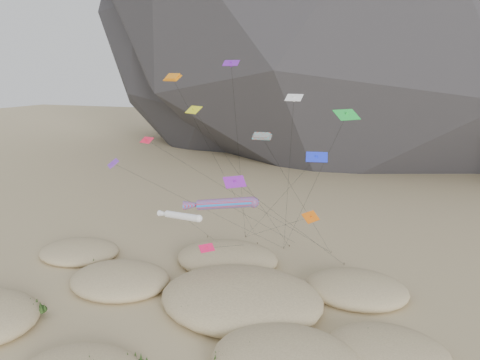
% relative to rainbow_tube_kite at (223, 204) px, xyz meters
% --- Properties ---
extents(ground, '(500.00, 500.00, 0.00)m').
position_rel_rainbow_tube_kite_xyz_m(ground, '(-0.21, -9.49, -10.18)').
color(ground, '#CCB789').
rests_on(ground, ground).
extents(dunes, '(52.84, 37.31, 4.16)m').
position_rel_rainbow_tube_kite_xyz_m(dunes, '(-0.60, -5.76, -9.43)').
color(dunes, '#CCB789').
rests_on(dunes, ground).
extents(dune_grass, '(41.27, 28.04, 1.50)m').
position_rel_rainbow_tube_kite_xyz_m(dune_grass, '(-1.30, -6.19, -9.34)').
color(dune_grass, black).
rests_on(dune_grass, ground).
extents(kite_stakes, '(21.29, 7.06, 0.30)m').
position_rel_rainbow_tube_kite_xyz_m(kite_stakes, '(1.81, 14.88, -10.03)').
color(kite_stakes, '#3F2D1E').
rests_on(kite_stakes, ground).
extents(rainbow_tube_kite, '(9.23, 18.50, 11.17)m').
position_rel_rainbow_tube_kite_xyz_m(rainbow_tube_kite, '(0.00, 0.00, 0.00)').
color(rainbow_tube_kite, red).
rests_on(rainbow_tube_kite, ground).
extents(white_tube_kite, '(6.54, 14.53, 9.50)m').
position_rel_rainbow_tube_kite_xyz_m(white_tube_kite, '(-4.35, -2.12, -1.35)').
color(white_tube_kite, white).
rests_on(white_tube_kite, ground).
extents(orange_parafoil, '(7.49, 15.22, 24.74)m').
position_rel_rainbow_tube_kite_xyz_m(orange_parafoil, '(-8.18, 4.33, 13.77)').
color(orange_parafoil, orange).
rests_on(orange_parafoil, ground).
extents(multi_parafoil, '(6.89, 14.69, 18.40)m').
position_rel_rainbow_tube_kite_xyz_m(multi_parafoil, '(4.29, 1.55, 7.53)').
color(multi_parafoil, red).
rests_on(multi_parafoil, ground).
extents(delta_kites, '(30.64, 22.02, 26.22)m').
position_rel_rainbow_tube_kite_xyz_m(delta_kites, '(2.10, 1.46, 6.15)').
color(delta_kites, white).
rests_on(delta_kites, ground).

